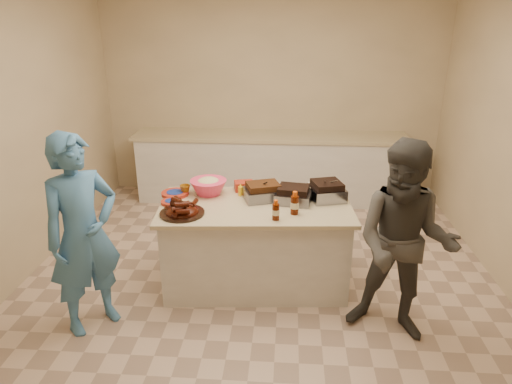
# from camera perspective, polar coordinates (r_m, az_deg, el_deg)

# --- Properties ---
(room) EXTENTS (4.50, 5.00, 2.70)m
(room) POSITION_cam_1_polar(r_m,az_deg,el_deg) (4.38, 0.36, -11.63)
(room) COLOR #CFB78D
(room) RESTS_ON ground
(back_counter) EXTENTS (3.60, 0.64, 0.90)m
(back_counter) POSITION_cam_1_polar(r_m,az_deg,el_deg) (6.18, 1.74, 3.13)
(back_counter) COLOR silver
(back_counter) RESTS_ON ground
(island) EXTENTS (1.76, 1.02, 0.80)m
(island) POSITION_cam_1_polar(r_m,az_deg,el_deg) (4.43, -0.05, -11.18)
(island) COLOR silver
(island) RESTS_ON ground
(rib_platter) EXTENTS (0.43, 0.43, 0.15)m
(rib_platter) POSITION_cam_1_polar(r_m,az_deg,el_deg) (3.91, -9.20, -2.74)
(rib_platter) COLOR #3F0F05
(rib_platter) RESTS_ON island
(pulled_pork_tray) EXTENTS (0.40, 0.35, 0.10)m
(pulled_pork_tray) POSITION_cam_1_polar(r_m,az_deg,el_deg) (4.17, 0.88, -0.92)
(pulled_pork_tray) COLOR #47230F
(pulled_pork_tray) RESTS_ON island
(brisket_tray) EXTENTS (0.35, 0.31, 0.09)m
(brisket_tray) POSITION_cam_1_polar(r_m,az_deg,el_deg) (4.12, 4.67, -1.27)
(brisket_tray) COLOR black
(brisket_tray) RESTS_ON island
(roasting_pan) EXTENTS (0.36, 0.36, 0.12)m
(roasting_pan) POSITION_cam_1_polar(r_m,az_deg,el_deg) (4.22, 8.78, -0.89)
(roasting_pan) COLOR gray
(roasting_pan) RESTS_ON island
(coleslaw_bowl) EXTENTS (0.37, 0.37, 0.23)m
(coleslaw_bowl) POSITION_cam_1_polar(r_m,az_deg,el_deg) (4.31, -5.92, -0.24)
(coleslaw_bowl) COLOR #F23863
(coleslaw_bowl) RESTS_ON island
(sausage_plate) EXTENTS (0.34, 0.34, 0.05)m
(sausage_plate) POSITION_cam_1_polar(r_m,az_deg,el_deg) (4.31, 0.08, -0.13)
(sausage_plate) COLOR silver
(sausage_plate) RESTS_ON island
(mac_cheese_dish) EXTENTS (0.31, 0.26, 0.07)m
(mac_cheese_dish) POSITION_cam_1_polar(r_m,az_deg,el_deg) (4.43, 8.51, 0.23)
(mac_cheese_dish) COLOR orange
(mac_cheese_dish) RESTS_ON island
(bbq_bottle_a) EXTENTS (0.06, 0.06, 0.17)m
(bbq_bottle_a) POSITION_cam_1_polar(r_m,az_deg,el_deg) (3.77, 2.47, -3.47)
(bbq_bottle_a) COLOR #401202
(bbq_bottle_a) RESTS_ON island
(bbq_bottle_b) EXTENTS (0.07, 0.07, 0.20)m
(bbq_bottle_b) POSITION_cam_1_polar(r_m,az_deg,el_deg) (3.88, 4.81, -2.73)
(bbq_bottle_b) COLOR #401202
(bbq_bottle_b) RESTS_ON island
(mustard_bottle) EXTENTS (0.05, 0.05, 0.12)m
(mustard_bottle) POSITION_cam_1_polar(r_m,az_deg,el_deg) (4.25, -1.95, -0.45)
(mustard_bottle) COLOR yellow
(mustard_bottle) RESTS_ON island
(sauce_bowl) EXTENTS (0.13, 0.05, 0.13)m
(sauce_bowl) POSITION_cam_1_polar(r_m,az_deg,el_deg) (4.19, -0.25, -0.78)
(sauce_bowl) COLOR silver
(sauce_bowl) RESTS_ON island
(plate_stack_large) EXTENTS (0.27, 0.27, 0.03)m
(plate_stack_large) POSITION_cam_1_polar(r_m,az_deg,el_deg) (4.33, -10.07, -0.38)
(plate_stack_large) COLOR maroon
(plate_stack_large) RESTS_ON island
(plate_stack_small) EXTENTS (0.20, 0.20, 0.03)m
(plate_stack_small) POSITION_cam_1_polar(r_m,az_deg,el_deg) (4.15, -10.52, -1.40)
(plate_stack_small) COLOR maroon
(plate_stack_small) RESTS_ON island
(plastic_cup) EXTENTS (0.10, 0.10, 0.10)m
(plastic_cup) POSITION_cam_1_polar(r_m,az_deg,el_deg) (4.34, -8.82, -0.26)
(plastic_cup) COLOR #935A10
(plastic_cup) RESTS_ON island
(basket_stack) EXTENTS (0.20, 0.17, 0.09)m
(basket_stack) POSITION_cam_1_polar(r_m,az_deg,el_deg) (4.38, -1.51, 0.22)
(basket_stack) COLOR maroon
(basket_stack) RESTS_ON island
(guest_blue) EXTENTS (1.60, 1.51, 0.39)m
(guest_blue) POSITION_cam_1_polar(r_m,az_deg,el_deg) (4.15, -19.28, -15.12)
(guest_blue) COLOR teal
(guest_blue) RESTS_ON ground
(guest_gray) EXTENTS (1.24, 1.75, 0.60)m
(guest_gray) POSITION_cam_1_polar(r_m,az_deg,el_deg) (4.00, 16.71, -16.30)
(guest_gray) COLOR #46443F
(guest_gray) RESTS_ON ground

